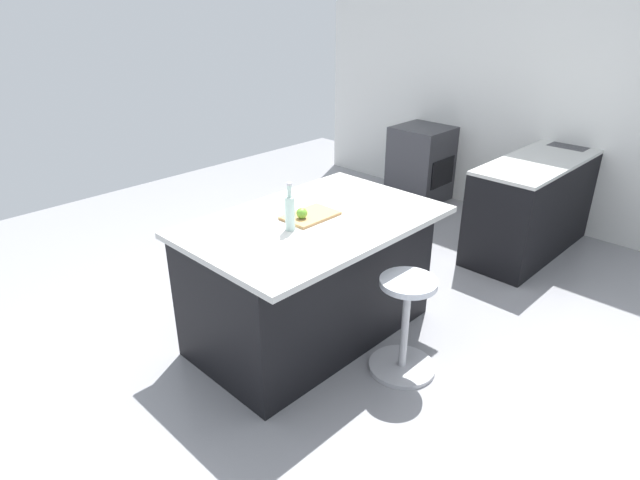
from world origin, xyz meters
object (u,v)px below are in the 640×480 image
at_px(cutting_board, 310,216).
at_px(apple_green, 302,213).
at_px(stool_by_window, 405,328).
at_px(kitchen_island, 310,277).
at_px(water_bottle, 290,212).
at_px(oven_range, 421,164).

relative_size(cutting_board, apple_green, 4.96).
bearing_deg(cutting_board, stool_by_window, 100.18).
xyz_separation_m(kitchen_island, cutting_board, (-0.00, 0.01, 0.46)).
xyz_separation_m(stool_by_window, apple_green, (0.22, -0.72, 0.66)).
distance_m(stool_by_window, cutting_board, 0.96).
bearing_deg(water_bottle, kitchen_island, -164.93).
height_order(cutting_board, apple_green, apple_green).
distance_m(oven_range, apple_green, 3.20).
distance_m(cutting_board, water_bottle, 0.26).
bearing_deg(water_bottle, stool_by_window, 118.46).
relative_size(oven_range, cutting_board, 2.41).
distance_m(kitchen_island, cutting_board, 0.46).
bearing_deg(cutting_board, oven_range, -159.78).
xyz_separation_m(kitchen_island, apple_green, (0.09, 0.02, 0.51)).
height_order(oven_range, apple_green, apple_green).
xyz_separation_m(apple_green, water_bottle, (0.15, 0.05, 0.07)).
distance_m(kitchen_island, water_bottle, 0.63).
bearing_deg(water_bottle, cutting_board, -166.39).
distance_m(stool_by_window, water_bottle, 1.05).
height_order(stool_by_window, apple_green, apple_green).
bearing_deg(apple_green, kitchen_island, -169.63).
relative_size(stool_by_window, water_bottle, 2.16).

